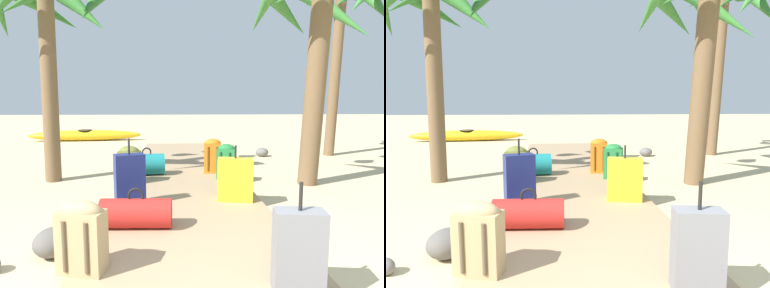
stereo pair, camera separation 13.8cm
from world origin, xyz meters
TOP-DOWN VIEW (x-y plane):
  - ground_plane at (0.00, 3.48)m, footprint 60.00×60.00m
  - boardwalk at (0.00, 4.35)m, footprint 1.88×8.70m
  - duffel_bag_red at (-0.55, 1.91)m, footprint 0.71×0.33m
  - duffel_bag_teal at (-0.62, 4.34)m, footprint 0.63×0.44m
  - suitcase_navy at (-0.70, 2.66)m, footprint 0.40×0.30m
  - backpack_orange at (0.53, 4.49)m, footprint 0.33×0.30m
  - backpack_green at (0.69, 3.99)m, footprint 0.35×0.31m
  - backpack_tan at (-0.85, 1.04)m, footprint 0.37×0.26m
  - suitcase_yellow at (0.60, 2.77)m, footprint 0.47×0.29m
  - backpack_olive at (-0.84, 3.79)m, footprint 0.35×0.27m
  - suitcase_grey at (0.63, 0.70)m, footprint 0.34×0.22m
  - palm_tree_far_right at (3.69, 6.53)m, footprint 1.88×1.95m
  - palm_tree_near_left at (-2.10, 4.30)m, footprint 2.06×2.22m
  - palm_tree_near_right at (2.04, 3.69)m, footprint 2.18×2.29m
  - kayak at (-3.13, 10.26)m, footprint 3.77×0.87m
  - rock_right_far at (1.99, 6.63)m, footprint 0.34×0.33m
  - rock_left_far at (-1.21, 1.50)m, footprint 0.43×0.46m

SIDE VIEW (x-z plane):
  - ground_plane at x=0.00m, z-range 0.00..0.00m
  - boardwalk at x=0.00m, z-range 0.00..0.08m
  - rock_right_far at x=1.99m, z-range 0.00..0.21m
  - rock_left_far at x=-1.21m, z-range 0.00..0.25m
  - kayak at x=-3.13m, z-range 0.00..0.37m
  - duffel_bag_red at x=-0.55m, z-range 0.03..0.43m
  - duffel_bag_teal at x=-0.62m, z-range 0.03..0.50m
  - suitcase_yellow at x=0.60m, z-range 0.00..0.70m
  - suitcase_grey at x=0.63m, z-range -0.01..0.73m
  - backpack_tan at x=-0.85m, z-range 0.09..0.64m
  - backpack_green at x=0.69m, z-range 0.09..0.66m
  - backpack_olive at x=-0.84m, z-range 0.09..0.67m
  - suitcase_navy at x=-0.70m, z-range -0.01..0.80m
  - backpack_orange at x=0.53m, z-range 0.10..0.69m
  - palm_tree_near_right at x=2.04m, z-range 0.86..4.29m
  - palm_tree_near_left at x=-2.10m, z-range 0.94..4.42m
  - palm_tree_far_right at x=3.69m, z-range 1.21..5.43m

